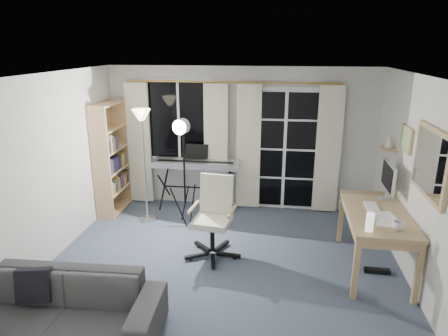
{
  "coord_description": "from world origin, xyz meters",
  "views": [
    {
      "loc": [
        0.65,
        -4.59,
        2.73
      ],
      "look_at": [
        -0.05,
        0.35,
        1.18
      ],
      "focal_mm": 32.0,
      "sensor_mm": 36.0,
      "label": 1
    }
  ],
  "objects_px": {
    "desk": "(377,219)",
    "monitor": "(388,178)",
    "keyboard_piano": "(196,165)",
    "studio_light": "(182,140)",
    "sofa": "(57,299)",
    "mug": "(398,225)",
    "torchiere_lamp": "(142,132)",
    "office_chair": "(215,209)",
    "bookshelf": "(110,161)"
  },
  "relations": [
    {
      "from": "desk",
      "to": "torchiere_lamp",
      "type": "bearing_deg",
      "value": 163.8
    },
    {
      "from": "keyboard_piano",
      "to": "studio_light",
      "type": "relative_size",
      "value": 0.83
    },
    {
      "from": "torchiere_lamp",
      "to": "desk",
      "type": "distance_m",
      "value": 3.54
    },
    {
      "from": "studio_light",
      "to": "sofa",
      "type": "xyz_separation_m",
      "value": [
        -0.64,
        -2.52,
        -1.01
      ]
    },
    {
      "from": "bookshelf",
      "to": "studio_light",
      "type": "relative_size",
      "value": 1.06
    },
    {
      "from": "keyboard_piano",
      "to": "monitor",
      "type": "xyz_separation_m",
      "value": [
        2.8,
        -1.13,
        0.28
      ]
    },
    {
      "from": "keyboard_piano",
      "to": "mug",
      "type": "relative_size",
      "value": 11.3
    },
    {
      "from": "torchiere_lamp",
      "to": "studio_light",
      "type": "xyz_separation_m",
      "value": [
        0.66,
        -0.17,
        -0.05
      ]
    },
    {
      "from": "keyboard_piano",
      "to": "desk",
      "type": "bearing_deg",
      "value": -31.55
    },
    {
      "from": "studio_light",
      "to": "desk",
      "type": "xyz_separation_m",
      "value": [
        2.64,
        -0.85,
        -0.71
      ]
    },
    {
      "from": "keyboard_piano",
      "to": "desk",
      "type": "relative_size",
      "value": 0.98
    },
    {
      "from": "bookshelf",
      "to": "office_chair",
      "type": "xyz_separation_m",
      "value": [
        1.96,
        -1.18,
        -0.24
      ]
    },
    {
      "from": "desk",
      "to": "monitor",
      "type": "bearing_deg",
      "value": 67.52
    },
    {
      "from": "studio_light",
      "to": "office_chair",
      "type": "xyz_separation_m",
      "value": [
        0.6,
        -0.71,
        -0.76
      ]
    },
    {
      "from": "bookshelf",
      "to": "torchiere_lamp",
      "type": "relative_size",
      "value": 1.03
    },
    {
      "from": "mug",
      "to": "bookshelf",
      "type": "bearing_deg",
      "value": 156.0
    },
    {
      "from": "keyboard_piano",
      "to": "sofa",
      "type": "distance_m",
      "value": 3.34
    },
    {
      "from": "torchiere_lamp",
      "to": "office_chair",
      "type": "xyz_separation_m",
      "value": [
        1.26,
        -0.88,
        -0.81
      ]
    },
    {
      "from": "studio_light",
      "to": "monitor",
      "type": "xyz_separation_m",
      "value": [
        2.84,
        -0.4,
        -0.32
      ]
    },
    {
      "from": "bookshelf",
      "to": "desk",
      "type": "bearing_deg",
      "value": -18.55
    },
    {
      "from": "monitor",
      "to": "studio_light",
      "type": "bearing_deg",
      "value": 172.97
    },
    {
      "from": "office_chair",
      "to": "studio_light",
      "type": "bearing_deg",
      "value": 136.8
    },
    {
      "from": "mug",
      "to": "sofa",
      "type": "relative_size",
      "value": 0.06
    },
    {
      "from": "monitor",
      "to": "sofa",
      "type": "distance_m",
      "value": 4.13
    },
    {
      "from": "mug",
      "to": "torchiere_lamp",
      "type": "bearing_deg",
      "value": 155.81
    },
    {
      "from": "desk",
      "to": "sofa",
      "type": "bearing_deg",
      "value": -152.02
    },
    {
      "from": "torchiere_lamp",
      "to": "keyboard_piano",
      "type": "relative_size",
      "value": 1.24
    },
    {
      "from": "studio_light",
      "to": "mug",
      "type": "xyz_separation_m",
      "value": [
        2.74,
        -1.35,
        -0.55
      ]
    },
    {
      "from": "torchiere_lamp",
      "to": "desk",
      "type": "xyz_separation_m",
      "value": [
        3.3,
        -1.03,
        -0.77
      ]
    },
    {
      "from": "torchiere_lamp",
      "to": "studio_light",
      "type": "relative_size",
      "value": 1.03
    },
    {
      "from": "bookshelf",
      "to": "office_chair",
      "type": "distance_m",
      "value": 2.3
    },
    {
      "from": "bookshelf",
      "to": "desk",
      "type": "relative_size",
      "value": 1.26
    },
    {
      "from": "torchiere_lamp",
      "to": "office_chair",
      "type": "height_order",
      "value": "torchiere_lamp"
    },
    {
      "from": "office_chair",
      "to": "monitor",
      "type": "height_order",
      "value": "monitor"
    },
    {
      "from": "desk",
      "to": "mug",
      "type": "distance_m",
      "value": 0.53
    },
    {
      "from": "keyboard_piano",
      "to": "sofa",
      "type": "xyz_separation_m",
      "value": [
        -0.68,
        -3.25,
        -0.41
      ]
    },
    {
      "from": "monitor",
      "to": "office_chair",
      "type": "bearing_deg",
      "value": -171.14
    },
    {
      "from": "torchiere_lamp",
      "to": "monitor",
      "type": "height_order",
      "value": "torchiere_lamp"
    },
    {
      "from": "monitor",
      "to": "mug",
      "type": "distance_m",
      "value": 0.98
    },
    {
      "from": "studio_light",
      "to": "desk",
      "type": "relative_size",
      "value": 1.18
    },
    {
      "from": "monitor",
      "to": "bookshelf",
      "type": "bearing_deg",
      "value": 169.29
    },
    {
      "from": "bookshelf",
      "to": "torchiere_lamp",
      "type": "distance_m",
      "value": 0.96
    },
    {
      "from": "office_chair",
      "to": "keyboard_piano",
      "type": "bearing_deg",
      "value": 117.95
    },
    {
      "from": "mug",
      "to": "sofa",
      "type": "distance_m",
      "value": 3.61
    },
    {
      "from": "bookshelf",
      "to": "mug",
      "type": "relative_size",
      "value": 14.44
    },
    {
      "from": "office_chair",
      "to": "monitor",
      "type": "distance_m",
      "value": 2.3
    },
    {
      "from": "desk",
      "to": "office_chair",
      "type": "bearing_deg",
      "value": 177.03
    },
    {
      "from": "torchiere_lamp",
      "to": "monitor",
      "type": "xyz_separation_m",
      "value": [
        3.49,
        -0.58,
        -0.37
      ]
    },
    {
      "from": "studio_light",
      "to": "office_chair",
      "type": "relative_size",
      "value": 1.61
    },
    {
      "from": "desk",
      "to": "mug",
      "type": "height_order",
      "value": "mug"
    }
  ]
}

